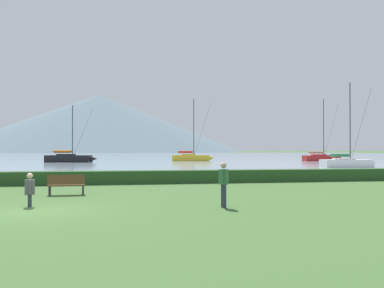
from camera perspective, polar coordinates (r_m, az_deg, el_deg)
The scene contains 11 objects.
ground_plane at distance 15.44m, azimuth -21.07°, elevation -8.59°, with size 1000.00×1000.00×0.00m, color #3D602D.
harbor_water at distance 152.07m, azimuth -11.24°, elevation -1.55°, with size 320.00×246.00×0.00m, color #8499A8.
hedge_line at distance 26.24m, azimuth -16.49°, elevation -4.48°, with size 80.00×1.20×0.80m, color #284C23.
sailboat_slip_0 at distance 52.57m, azimuth 20.49°, elevation -2.39°, with size 6.88×2.19×10.09m.
sailboat_slip_1 at distance 72.47m, azimuth -16.47°, elevation -1.85°, with size 8.76×4.10×9.54m.
sailboat_slip_2 at distance 77.48m, azimuth -0.11°, elevation -1.83°, with size 8.10×3.42×11.57m.
sailboat_slip_4 at distance 81.03m, azimuth 17.32°, elevation -1.77°, with size 7.60×2.34×11.57m.
park_bench_near_path at distance 20.20m, azimuth -16.84°, elevation -5.23°, with size 1.67×0.54×0.95m.
person_seated_viewer at distance 16.56m, azimuth -21.36°, elevation -5.67°, with size 0.36×0.56×1.25m.
person_standing_walker at distance 15.23m, azimuth 4.36°, elevation -5.07°, with size 0.36×0.57×1.65m.
distant_hill_central_peak at distance 379.75m, azimuth -12.68°, elevation 2.80°, with size 254.46×254.46×51.22m, color slate.
Camera 1 is at (2.89, -15.02, 2.11)m, focal length 38.89 mm.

